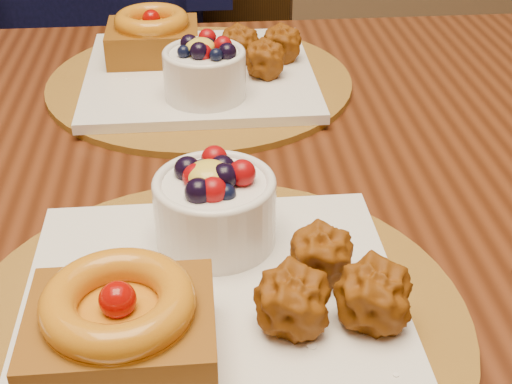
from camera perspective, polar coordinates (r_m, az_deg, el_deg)
dining_table at (r=0.76m, az=-3.84°, el=-3.56°), size 1.60×0.90×0.76m
place_setting_near at (r=0.52m, az=-3.88°, el=-7.94°), size 0.38×0.38×0.09m
place_setting_far at (r=0.90m, az=-4.76°, el=10.00°), size 0.38×0.38×0.09m
chair_far at (r=1.59m, az=-6.47°, el=10.55°), size 0.58×0.58×0.96m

